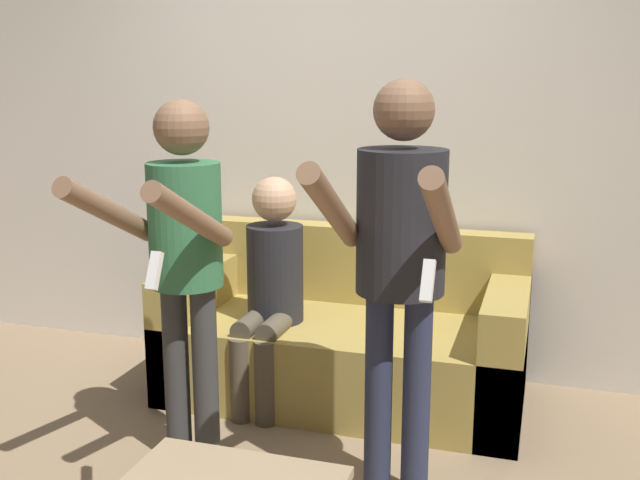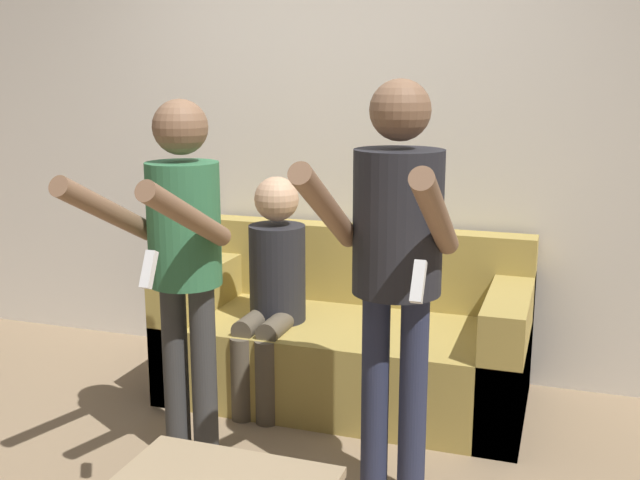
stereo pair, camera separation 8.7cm
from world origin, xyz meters
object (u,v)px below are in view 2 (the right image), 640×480
at_px(couch, 348,342).
at_px(person_standing_left, 182,246).
at_px(person_seated, 273,281).
at_px(person_standing_right, 396,246).

xyz_separation_m(couch, person_standing_left, (-0.45, -0.92, 0.69)).
bearing_deg(couch, person_seated, -148.96).
bearing_deg(person_standing_right, couch, 116.29).
relative_size(person_standing_left, person_standing_right, 0.95).
bearing_deg(couch, person_standing_right, -63.71).
xyz_separation_m(person_standing_right, person_seated, (-0.79, 0.71, -0.39)).
bearing_deg(couch, person_standing_left, -116.15).
distance_m(person_standing_left, person_seated, 0.79).
relative_size(person_standing_left, person_seated, 1.34).
xyz_separation_m(couch, person_seated, (-0.34, -0.21, 0.36)).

